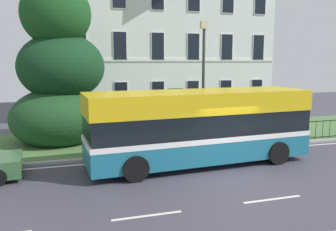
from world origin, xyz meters
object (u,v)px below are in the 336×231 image
at_px(evergreen_tree, 59,77).
at_px(street_lamp_post, 203,74).
at_px(georgian_townhouse, 156,30).
at_px(litter_bin, 275,129).
at_px(single_decker_bus, 199,126).

height_order(evergreen_tree, street_lamp_post, evergreen_tree).
height_order(georgian_townhouse, street_lamp_post, georgian_townhouse).
bearing_deg(street_lamp_post, georgian_townhouse, 85.96).
bearing_deg(evergreen_tree, litter_bin, -15.02).
xyz_separation_m(georgian_townhouse, single_decker_bus, (-2.29, -15.47, -5.14)).
distance_m(georgian_townhouse, litter_bin, 14.51).
height_order(evergreen_tree, litter_bin, evergreen_tree).
relative_size(single_decker_bus, litter_bin, 9.10).
bearing_deg(litter_bin, georgian_townhouse, 104.04).
bearing_deg(litter_bin, street_lamp_post, 175.48).
distance_m(evergreen_tree, single_decker_bus, 8.09).
bearing_deg(street_lamp_post, litter_bin, -4.52).
xyz_separation_m(georgian_townhouse, litter_bin, (3.19, -12.77, -6.11)).
relative_size(evergreen_tree, litter_bin, 8.21).
bearing_deg(evergreen_tree, street_lamp_post, -20.80).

